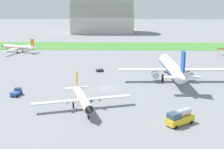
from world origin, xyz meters
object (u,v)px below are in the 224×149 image
at_px(airplane_foreground_turboprop, 82,98).
at_px(baggage_cart_by_runway, 100,70).
at_px(pushback_tug_midfield, 17,92).
at_px(airplane_taxiing_turboprop, 18,47).
at_px(airplane_midfield_jet, 172,68).
at_px(fuel_truck_near_gate, 180,117).

distance_m(airplane_foreground_turboprop, baggage_cart_by_runway, 37.96).
distance_m(airplane_foreground_turboprop, pushback_tug_midfield, 21.61).
distance_m(airplane_taxiing_turboprop, baggage_cart_by_runway, 57.77).
xyz_separation_m(airplane_taxiing_turboprop, airplane_midfield_jet, (66.00, -51.98, 1.82)).
relative_size(airplane_midfield_jet, fuel_truck_near_gate, 5.12).
distance_m(fuel_truck_near_gate, pushback_tug_midfield, 44.91).
bearing_deg(airplane_midfield_jet, fuel_truck_near_gate, 171.48).
bearing_deg(airplane_taxiing_turboprop, baggage_cart_by_runway, 153.81).
bearing_deg(fuel_truck_near_gate, airplane_taxiing_turboprop, -89.57).
bearing_deg(fuel_truck_near_gate, airplane_midfield_jet, -132.12).
xyz_separation_m(airplane_foreground_turboprop, baggage_cart_by_runway, (1.91, 37.86, -2.06)).
height_order(pushback_tug_midfield, baggage_cart_by_runway, pushback_tug_midfield).
bearing_deg(pushback_tug_midfield, airplane_foreground_turboprop, -106.68).
bearing_deg(airplane_taxiing_turboprop, pushback_tug_midfield, 124.19).
bearing_deg(baggage_cart_by_runway, fuel_truck_near_gate, 83.31).
bearing_deg(airplane_midfield_jet, pushback_tug_midfield, 107.64).
relative_size(pushback_tug_midfield, baggage_cart_by_runway, 1.32).
height_order(airplane_foreground_turboprop, baggage_cart_by_runway, airplane_foreground_turboprop).
bearing_deg(airplane_foreground_turboprop, airplane_midfield_jet, 117.68).
relative_size(airplane_foreground_turboprop, baggage_cart_by_runway, 7.99).
xyz_separation_m(airplane_taxiing_turboprop, fuel_truck_near_gate, (61.75, -86.48, -0.97)).
bearing_deg(pushback_tug_midfield, airplane_taxiing_turboprop, 27.43).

